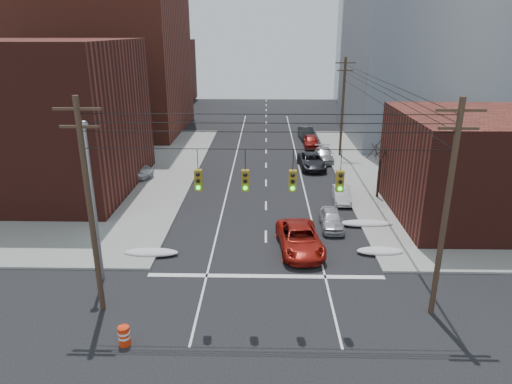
{
  "coord_description": "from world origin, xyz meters",
  "views": [
    {
      "loc": [
        -0.07,
        -17.21,
        13.7
      ],
      "look_at": [
        -0.72,
        12.92,
        3.0
      ],
      "focal_mm": 32.0,
      "sensor_mm": 36.0,
      "label": 1
    }
  ],
  "objects_px": {
    "parked_car_c": "(312,161)",
    "lot_car_d": "(62,172)",
    "lot_car_a": "(121,167)",
    "parked_car_e": "(311,141)",
    "parked_car_a": "(332,219)",
    "red_pickup": "(300,239)",
    "parked_car_f": "(306,133)",
    "lot_car_b": "(124,169)",
    "lot_car_c": "(36,194)",
    "parked_car_d": "(324,155)",
    "construction_barrel": "(124,336)",
    "parked_car_b": "(342,194)"
  },
  "relations": [
    {
      "from": "lot_car_a",
      "to": "lot_car_d",
      "type": "xyz_separation_m",
      "value": [
        -5.16,
        -1.74,
        0.06
      ]
    },
    {
      "from": "red_pickup",
      "to": "lot_car_c",
      "type": "distance_m",
      "value": 22.92
    },
    {
      "from": "lot_car_c",
      "to": "lot_car_d",
      "type": "xyz_separation_m",
      "value": [
        -0.42,
        6.05,
        0.12
      ]
    },
    {
      "from": "parked_car_d",
      "to": "construction_barrel",
      "type": "distance_m",
      "value": 34.17
    },
    {
      "from": "red_pickup",
      "to": "lot_car_c",
      "type": "bearing_deg",
      "value": 153.8
    },
    {
      "from": "parked_car_c",
      "to": "lot_car_d",
      "type": "relative_size",
      "value": 1.19
    },
    {
      "from": "parked_car_d",
      "to": "parked_car_b",
      "type": "bearing_deg",
      "value": -87.74
    },
    {
      "from": "parked_car_e",
      "to": "construction_barrel",
      "type": "relative_size",
      "value": 4.64
    },
    {
      "from": "parked_car_f",
      "to": "construction_barrel",
      "type": "xyz_separation_m",
      "value": [
        -11.85,
        -42.52,
        -0.3
      ]
    },
    {
      "from": "red_pickup",
      "to": "parked_car_c",
      "type": "relative_size",
      "value": 1.06
    },
    {
      "from": "parked_car_e",
      "to": "lot_car_b",
      "type": "distance_m",
      "value": 23.39
    },
    {
      "from": "construction_barrel",
      "to": "parked_car_a",
      "type": "bearing_deg",
      "value": 50.06
    },
    {
      "from": "red_pickup",
      "to": "lot_car_b",
      "type": "relative_size",
      "value": 1.02
    },
    {
      "from": "lot_car_b",
      "to": "lot_car_d",
      "type": "xyz_separation_m",
      "value": [
        -5.8,
        -0.83,
        -0.01
      ]
    },
    {
      "from": "parked_car_c",
      "to": "parked_car_e",
      "type": "height_order",
      "value": "parked_car_c"
    },
    {
      "from": "parked_car_c",
      "to": "lot_car_a",
      "type": "relative_size",
      "value": 1.25
    },
    {
      "from": "parked_car_a",
      "to": "construction_barrel",
      "type": "xyz_separation_m",
      "value": [
        -11.3,
        -13.49,
        -0.18
      ]
    },
    {
      "from": "parked_car_a",
      "to": "lot_car_c",
      "type": "relative_size",
      "value": 0.86
    },
    {
      "from": "red_pickup",
      "to": "lot_car_d",
      "type": "distance_m",
      "value": 26.06
    },
    {
      "from": "parked_car_b",
      "to": "parked_car_f",
      "type": "xyz_separation_m",
      "value": [
        -1.05,
        23.56,
        0.15
      ]
    },
    {
      "from": "parked_car_c",
      "to": "construction_barrel",
      "type": "height_order",
      "value": "parked_car_c"
    },
    {
      "from": "lot_car_b",
      "to": "lot_car_c",
      "type": "distance_m",
      "value": 8.73
    },
    {
      "from": "parked_car_a",
      "to": "parked_car_f",
      "type": "bearing_deg",
      "value": 90.15
    },
    {
      "from": "parked_car_a",
      "to": "parked_car_d",
      "type": "distance_m",
      "value": 18.22
    },
    {
      "from": "parked_car_e",
      "to": "lot_car_b",
      "type": "xyz_separation_m",
      "value": [
        -19.37,
        -13.11,
        0.19
      ]
    },
    {
      "from": "lot_car_b",
      "to": "lot_car_c",
      "type": "relative_size",
      "value": 1.24
    },
    {
      "from": "parked_car_d",
      "to": "parked_car_f",
      "type": "xyz_separation_m",
      "value": [
        -1.05,
        10.88,
        0.09
      ]
    },
    {
      "from": "parked_car_c",
      "to": "lot_car_a",
      "type": "bearing_deg",
      "value": -175.18
    },
    {
      "from": "parked_car_e",
      "to": "lot_car_b",
      "type": "height_order",
      "value": "lot_car_b"
    },
    {
      "from": "parked_car_d",
      "to": "lot_car_c",
      "type": "bearing_deg",
      "value": -149.71
    },
    {
      "from": "red_pickup",
      "to": "parked_car_a",
      "type": "distance_m",
      "value": 4.48
    },
    {
      "from": "parked_car_a",
      "to": "parked_car_d",
      "type": "relative_size",
      "value": 0.82
    },
    {
      "from": "lot_car_a",
      "to": "parked_car_a",
      "type": "bearing_deg",
      "value": -107.64
    },
    {
      "from": "parked_car_c",
      "to": "parked_car_f",
      "type": "height_order",
      "value": "parked_car_f"
    },
    {
      "from": "parked_car_f",
      "to": "lot_car_d",
      "type": "distance_m",
      "value": 31.04
    },
    {
      "from": "parked_car_e",
      "to": "parked_car_a",
      "type": "bearing_deg",
      "value": -90.4
    },
    {
      "from": "red_pickup",
      "to": "parked_car_f",
      "type": "bearing_deg",
      "value": 79.29
    },
    {
      "from": "parked_car_d",
      "to": "parked_car_e",
      "type": "distance_m",
      "value": 6.42
    },
    {
      "from": "parked_car_e",
      "to": "lot_car_c",
      "type": "distance_m",
      "value": 31.81
    },
    {
      "from": "parked_car_b",
      "to": "lot_car_b",
      "type": "relative_size",
      "value": 0.68
    },
    {
      "from": "parked_car_f",
      "to": "lot_car_b",
      "type": "distance_m",
      "value": 26.03
    },
    {
      "from": "parked_car_c",
      "to": "lot_car_d",
      "type": "xyz_separation_m",
      "value": [
        -24.4,
        -4.8,
        0.17
      ]
    },
    {
      "from": "red_pickup",
      "to": "lot_car_b",
      "type": "bearing_deg",
      "value": 131.52
    },
    {
      "from": "parked_car_c",
      "to": "lot_car_a",
      "type": "xyz_separation_m",
      "value": [
        -19.24,
        -3.06,
        0.11
      ]
    },
    {
      "from": "red_pickup",
      "to": "lot_car_d",
      "type": "bearing_deg",
      "value": 141.63
    },
    {
      "from": "parked_car_d",
      "to": "parked_car_f",
      "type": "bearing_deg",
      "value": 97.76
    },
    {
      "from": "lot_car_b",
      "to": "lot_car_d",
      "type": "height_order",
      "value": "lot_car_b"
    },
    {
      "from": "parked_car_d",
      "to": "lot_car_a",
      "type": "relative_size",
      "value": 1.11
    },
    {
      "from": "parked_car_e",
      "to": "parked_car_c",
      "type": "bearing_deg",
      "value": -93.4
    },
    {
      "from": "red_pickup",
      "to": "parked_car_f",
      "type": "height_order",
      "value": "red_pickup"
    }
  ]
}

